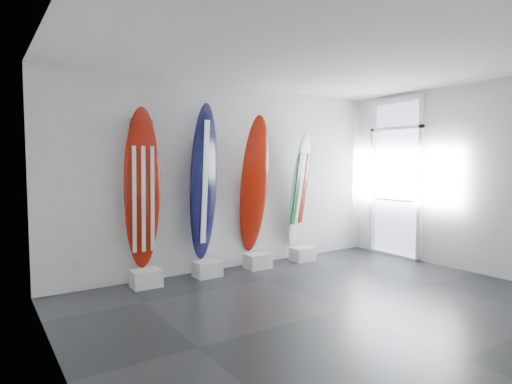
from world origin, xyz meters
TOP-DOWN VIEW (x-y plane):
  - floor at (0.00, 0.00)m, footprint 6.00×6.00m
  - ceiling at (0.00, 0.00)m, footprint 6.00×6.00m
  - wall_back at (0.00, 2.50)m, footprint 6.00×0.00m
  - wall_left at (-3.00, 0.00)m, footprint 0.00×5.00m
  - wall_right at (3.00, 0.00)m, footprint 0.00×5.00m
  - display_block_usa at (-1.59, 2.18)m, footprint 0.40×0.30m
  - surfboard_usa at (-1.59, 2.28)m, footprint 0.52×0.18m
  - display_block_navy at (-0.63, 2.18)m, footprint 0.40×0.30m
  - surfboard_navy at (-0.63, 2.28)m, footprint 0.59×0.37m
  - display_block_swiss at (0.30, 2.18)m, footprint 0.40×0.30m
  - surfboard_swiss at (0.30, 2.28)m, footprint 0.54×0.46m
  - display_block_italy at (1.27, 2.18)m, footprint 0.40×0.30m
  - surfboard_italy at (1.27, 2.28)m, footprint 0.56×0.51m
  - wall_outlet at (-2.45, 2.48)m, footprint 0.09×0.02m
  - glass_door at (2.97, 1.55)m, footprint 0.12×1.16m
  - balcony at (4.30, 1.55)m, footprint 2.80×2.20m

SIDE VIEW (x-z plane):
  - floor at x=0.00m, z-range 0.00..0.00m
  - display_block_usa at x=-1.59m, z-range 0.00..0.24m
  - display_block_navy at x=-0.63m, z-range 0.00..0.24m
  - display_block_swiss at x=0.30m, z-range 0.00..0.24m
  - display_block_italy at x=1.27m, z-range 0.00..0.24m
  - wall_outlet at x=-2.45m, z-range 0.28..0.41m
  - balcony at x=4.30m, z-range -0.10..1.10m
  - surfboard_italy at x=1.27m, z-range 0.23..2.32m
  - surfboard_swiss at x=0.30m, z-range 0.23..2.52m
  - surfboard_usa at x=-1.59m, z-range 0.24..2.52m
  - glass_door at x=2.97m, z-range 0.00..2.85m
  - surfboard_navy at x=-0.63m, z-range 0.24..2.64m
  - wall_back at x=0.00m, z-range -1.50..4.50m
  - wall_left at x=-3.00m, z-range -1.00..4.00m
  - wall_right at x=3.00m, z-range -1.00..4.00m
  - ceiling at x=0.00m, z-range 3.00..3.00m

